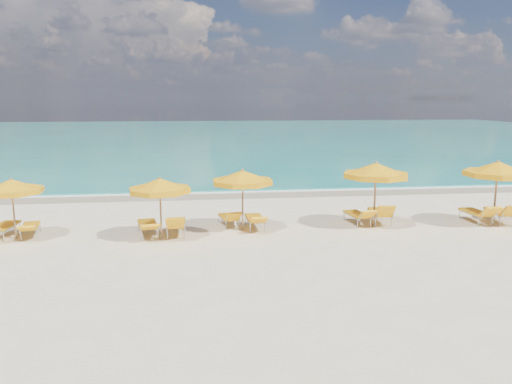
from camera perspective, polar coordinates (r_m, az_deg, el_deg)
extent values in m
plane|color=beige|center=(17.80, 0.60, -4.69)|extent=(120.00, 120.00, 0.00)
cube|color=#167D6E|center=(65.22, -5.08, 6.46)|extent=(120.00, 80.00, 0.30)
cube|color=tan|center=(24.96, -1.67, -0.23)|extent=(120.00, 2.60, 0.01)
cube|color=white|center=(25.75, -1.84, 0.11)|extent=(120.00, 1.20, 0.03)
cube|color=white|center=(34.53, -13.18, 2.53)|extent=(14.00, 0.36, 0.05)
cube|color=white|center=(42.54, 6.99, 4.21)|extent=(18.00, 0.30, 0.05)
cylinder|color=#9D794E|center=(18.72, -25.97, -1.84)|extent=(0.06, 0.06, 2.02)
cone|color=#F6A50C|center=(18.57, -26.18, 0.71)|extent=(2.56, 2.56, 0.40)
cylinder|color=#F6A50C|center=(18.60, -26.13, 0.11)|extent=(2.58, 2.58, 0.16)
sphere|color=#9D794E|center=(18.54, -26.23, 1.34)|extent=(0.09, 0.09, 0.09)
cylinder|color=#9D794E|center=(17.10, -10.85, -1.97)|extent=(0.06, 0.06, 2.06)
cone|color=#F6A50C|center=(16.93, -10.95, 0.88)|extent=(2.53, 2.53, 0.41)
cylinder|color=#F6A50C|center=(16.97, -10.93, 0.21)|extent=(2.55, 2.55, 0.16)
sphere|color=#9D794E|center=(16.90, -10.98, 1.58)|extent=(0.09, 0.09, 0.09)
cylinder|color=#9D794E|center=(17.93, -1.55, -1.03)|extent=(0.07, 0.07, 2.16)
cone|color=#F6A50C|center=(17.77, -1.56, 1.83)|extent=(2.88, 2.88, 0.43)
cylinder|color=#F6A50C|center=(17.80, -1.56, 1.16)|extent=(2.91, 2.91, 0.17)
sphere|color=#9D794E|center=(17.74, -1.56, 2.54)|extent=(0.10, 0.10, 0.10)
cylinder|color=#9D794E|center=(18.92, 13.43, -0.40)|extent=(0.07, 0.07, 2.35)
cone|color=#F6A50C|center=(18.76, 13.56, 2.56)|extent=(2.41, 2.41, 0.47)
cylinder|color=#F6A50C|center=(18.79, 13.53, 1.87)|extent=(2.43, 2.43, 0.19)
sphere|color=#9D794E|center=(18.73, 13.59, 3.29)|extent=(0.10, 0.10, 0.10)
cylinder|color=#9D794E|center=(20.68, 25.70, -0.21)|extent=(0.07, 0.07, 2.37)
cone|color=#F6A50C|center=(20.53, 25.92, 2.52)|extent=(3.12, 3.12, 0.47)
cylinder|color=#F6A50C|center=(20.56, 25.87, 1.88)|extent=(3.15, 3.15, 0.19)
sphere|color=#9D794E|center=(20.51, 25.97, 3.19)|extent=(0.11, 0.11, 0.11)
cube|color=#F6AA0F|center=(19.34, -26.82, -3.45)|extent=(0.73, 1.37, 0.08)
cube|color=#F6AA0F|center=(19.07, -24.37, -3.55)|extent=(0.73, 1.26, 0.07)
cube|color=#F6AA0F|center=(18.23, -24.70, -3.80)|extent=(0.62, 0.62, 0.30)
cube|color=#F6AA0F|center=(17.87, -12.29, -3.58)|extent=(0.83, 1.44, 0.08)
cube|color=#F6AA0F|center=(16.90, -12.01, -3.93)|extent=(0.70, 0.72, 0.33)
cube|color=#F6AA0F|center=(17.78, -9.11, -3.50)|extent=(0.63, 1.39, 0.09)
cube|color=#F6AA0F|center=(16.82, -9.20, -3.55)|extent=(0.62, 0.55, 0.49)
cube|color=#F6AA0F|center=(18.73, -3.20, -2.87)|extent=(0.72, 1.24, 0.07)
cube|color=#F6AA0F|center=(17.95, -2.60, -2.84)|extent=(0.59, 0.53, 0.42)
cube|color=#F6AA0F|center=(18.39, -0.15, -2.99)|extent=(0.62, 1.31, 0.08)
cube|color=#F6AA0F|center=(17.48, 0.32, -3.23)|extent=(0.60, 0.60, 0.35)
cube|color=#F6AA0F|center=(19.41, 11.42, -2.48)|extent=(0.74, 1.34, 0.08)
cube|color=#F6AA0F|center=(18.61, 12.63, -2.52)|extent=(0.64, 0.60, 0.42)
cube|color=#F6AA0F|center=(19.78, 13.91, -2.23)|extent=(0.82, 1.48, 0.09)
cube|color=#F6AA0F|center=(18.84, 14.57, -2.15)|extent=(0.70, 0.61, 0.53)
cube|color=#F6AA0F|center=(21.04, 23.75, -2.11)|extent=(0.66, 1.38, 0.08)
cube|color=#F6AA0F|center=(20.26, 25.20, -2.05)|extent=(0.63, 0.55, 0.49)
cube|color=#F6AA0F|center=(21.49, 26.04, -2.01)|extent=(0.79, 1.46, 0.09)
cube|color=#F6AA0F|center=(20.64, 27.19, -1.93)|extent=(0.68, 0.60, 0.52)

